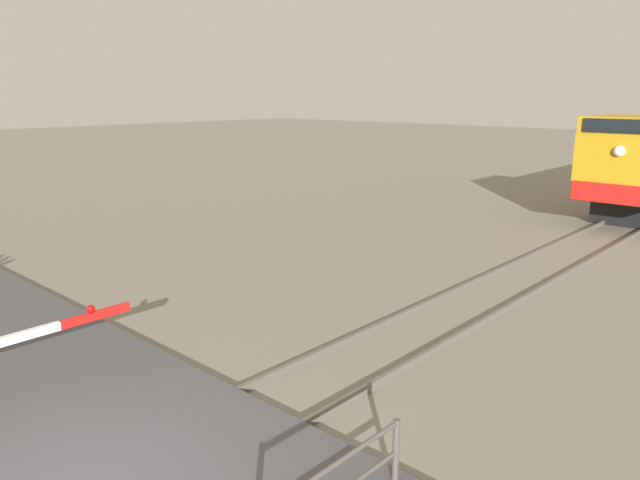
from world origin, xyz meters
name	(u,v)px	position (x,y,z in m)	size (l,w,h in m)	color
rail_track_left	(49,479)	(-0.72, 0.00, 0.07)	(0.08, 80.00, 0.15)	#59544C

